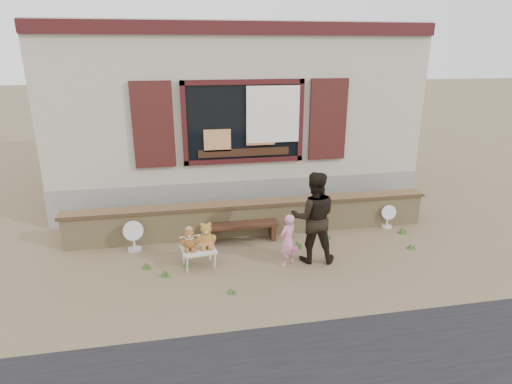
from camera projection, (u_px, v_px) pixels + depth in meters
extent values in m
plane|color=brown|center=(262.00, 256.00, 7.54)|extent=(80.00, 80.00, 0.00)
cube|color=gray|center=(228.00, 92.00, 10.96)|extent=(8.00, 5.00, 3.20)
cube|color=gray|center=(229.00, 168.00, 11.60)|extent=(8.04, 5.04, 0.80)
cube|color=black|center=(244.00, 122.00, 8.72)|extent=(2.30, 0.04, 1.50)
cube|color=#3A1012|center=(243.00, 82.00, 8.44)|extent=(2.50, 0.08, 0.10)
cube|color=#3A1012|center=(244.00, 160.00, 8.96)|extent=(2.50, 0.08, 0.10)
cube|color=#3A1012|center=(184.00, 124.00, 8.49)|extent=(0.10, 0.08, 1.70)
cube|color=#3A1012|center=(301.00, 121.00, 8.91)|extent=(0.10, 0.08, 1.70)
cube|color=black|center=(153.00, 125.00, 8.37)|extent=(0.80, 0.07, 1.70)
cube|color=black|center=(328.00, 120.00, 9.00)|extent=(0.80, 0.07, 1.70)
cube|color=white|center=(273.00, 114.00, 8.71)|extent=(1.10, 0.02, 1.15)
cube|color=#3A1012|center=(243.00, 28.00, 8.15)|extent=(8.00, 0.12, 0.25)
cube|color=black|center=(244.00, 152.00, 8.89)|extent=(1.90, 0.06, 0.16)
cube|color=tan|center=(217.00, 140.00, 8.70)|extent=(0.55, 0.06, 0.45)
cube|color=#E08447|center=(261.00, 132.00, 8.81)|extent=(0.60, 0.06, 0.55)
cube|color=tan|center=(252.00, 219.00, 8.38)|extent=(7.00, 0.30, 0.60)
cube|color=brown|center=(252.00, 204.00, 8.27)|extent=(7.10, 0.36, 0.07)
cube|color=#341C12|center=(241.00, 225.00, 8.03)|extent=(1.41, 0.31, 0.05)
cube|color=#341C12|center=(208.00, 236.00, 7.98)|extent=(0.09, 0.26, 0.30)
cube|color=#341C12|center=(272.00, 231.00, 8.19)|extent=(0.09, 0.26, 0.30)
cube|color=beige|center=(198.00, 249.00, 7.12)|extent=(0.60, 0.55, 0.04)
cylinder|color=silver|center=(187.00, 266.00, 6.91)|extent=(0.03, 0.03, 0.29)
cylinder|color=silver|center=(215.00, 262.00, 7.05)|extent=(0.03, 0.03, 0.29)
cylinder|color=silver|center=(183.00, 255.00, 7.29)|extent=(0.03, 0.03, 0.29)
cylinder|color=silver|center=(209.00, 251.00, 7.42)|extent=(0.03, 0.03, 0.29)
imported|color=pink|center=(288.00, 240.00, 7.11)|extent=(0.40, 0.35, 0.91)
imported|color=black|center=(314.00, 217.00, 7.17)|extent=(0.88, 0.75, 1.59)
cylinder|color=silver|center=(135.00, 249.00, 7.76)|extent=(0.24, 0.24, 0.04)
cylinder|color=silver|center=(134.00, 241.00, 7.71)|extent=(0.04, 0.04, 0.31)
cylinder|color=silver|center=(133.00, 230.00, 7.64)|extent=(0.37, 0.19, 0.36)
cylinder|color=silver|center=(387.00, 226.00, 8.77)|extent=(0.20, 0.20, 0.04)
cylinder|color=silver|center=(387.00, 220.00, 8.72)|extent=(0.03, 0.03, 0.26)
cylinder|color=silver|center=(388.00, 212.00, 8.66)|extent=(0.30, 0.12, 0.30)
cone|color=#345421|center=(297.00, 244.00, 7.83)|extent=(0.13, 0.13, 0.16)
cone|color=#345421|center=(164.00, 272.00, 6.86)|extent=(0.11, 0.11, 0.14)
cone|color=#345421|center=(402.00, 230.00, 8.46)|extent=(0.14, 0.14, 0.13)
cone|color=#345421|center=(411.00, 246.00, 7.82)|extent=(0.14, 0.14, 0.09)
cone|color=#345421|center=(231.00, 290.00, 6.38)|extent=(0.10, 0.10, 0.10)
cone|color=#345421|center=(327.00, 236.00, 8.22)|extent=(0.12, 0.12, 0.12)
cone|color=#345421|center=(186.00, 264.00, 7.16)|extent=(0.12, 0.12, 0.10)
cone|color=#345421|center=(146.00, 265.00, 7.10)|extent=(0.12, 0.12, 0.13)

